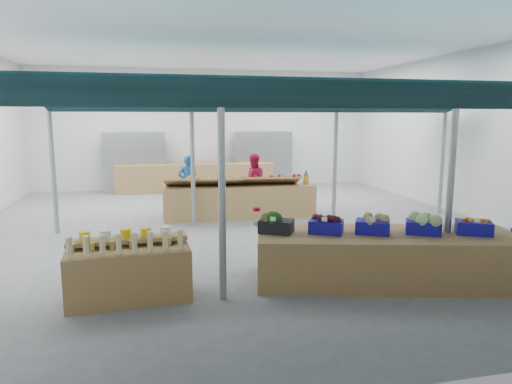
{
  "coord_description": "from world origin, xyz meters",
  "views": [
    {
      "loc": [
        -1.9,
        -10.01,
        2.5
      ],
      "look_at": [
        0.02,
        -1.6,
        1.1
      ],
      "focal_mm": 32.0,
      "sensor_mm": 36.0,
      "label": 1
    }
  ],
  "objects_px": {
    "veg_counter": "(386,257)",
    "vendor_left": "(188,183)",
    "fruit_counter": "(239,201)",
    "bottle_shelf": "(129,271)",
    "vendor_right": "(253,181)"
  },
  "relations": [
    {
      "from": "bottle_shelf",
      "to": "vendor_left",
      "type": "distance_m",
      "value": 6.18
    },
    {
      "from": "vendor_left",
      "to": "vendor_right",
      "type": "xyz_separation_m",
      "value": [
        1.8,
        0.0,
        0.0
      ]
    },
    {
      "from": "vendor_left",
      "to": "fruit_counter",
      "type": "bearing_deg",
      "value": 140.45
    },
    {
      "from": "bottle_shelf",
      "to": "vendor_right",
      "type": "distance_m",
      "value": 6.79
    },
    {
      "from": "vendor_left",
      "to": "vendor_right",
      "type": "height_order",
      "value": "same"
    },
    {
      "from": "veg_counter",
      "to": "fruit_counter",
      "type": "relative_size",
      "value": 1.03
    },
    {
      "from": "veg_counter",
      "to": "bottle_shelf",
      "type": "bearing_deg",
      "value": -167.83
    },
    {
      "from": "bottle_shelf",
      "to": "vendor_right",
      "type": "height_order",
      "value": "vendor_right"
    },
    {
      "from": "fruit_counter",
      "to": "vendor_right",
      "type": "height_order",
      "value": "vendor_right"
    },
    {
      "from": "vendor_left",
      "to": "veg_counter",
      "type": "bearing_deg",
      "value": 115.14
    },
    {
      "from": "fruit_counter",
      "to": "vendor_left",
      "type": "height_order",
      "value": "vendor_left"
    },
    {
      "from": "vendor_right",
      "to": "veg_counter",
      "type": "bearing_deg",
      "value": 99.61
    },
    {
      "from": "veg_counter",
      "to": "vendor_left",
      "type": "height_order",
      "value": "vendor_left"
    },
    {
      "from": "bottle_shelf",
      "to": "vendor_right",
      "type": "bearing_deg",
      "value": 59.63
    },
    {
      "from": "veg_counter",
      "to": "fruit_counter",
      "type": "distance_m",
      "value": 5.25
    }
  ]
}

